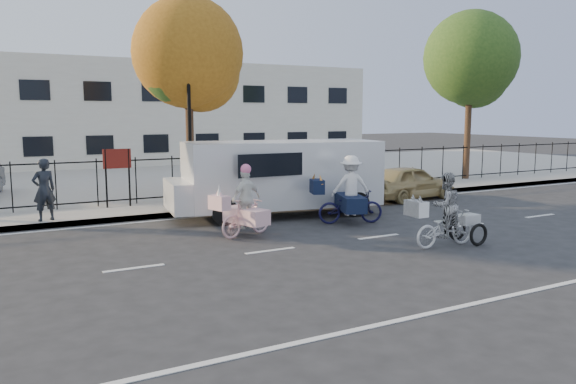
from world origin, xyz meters
TOP-DOWN VIEW (x-y plane):
  - ground at (0.00, 0.00)m, footprint 120.00×120.00m
  - road_markings at (0.00, 0.00)m, footprint 60.00×9.52m
  - curb at (0.00, 5.05)m, footprint 60.00×0.10m
  - sidewalk at (0.00, 6.10)m, footprint 60.00×2.20m
  - parking_lot at (0.00, 15.00)m, footprint 60.00×15.60m
  - iron_fence at (0.00, 7.20)m, footprint 58.00×0.06m
  - building at (0.00, 25.00)m, footprint 34.00×10.00m
  - lamppost at (0.50, 6.80)m, footprint 0.36×0.36m
  - street_sign at (-1.85, 6.80)m, footprint 0.85×0.06m
  - zebra_trike at (3.71, -1.52)m, footprint 1.98×0.75m
  - unicorn_bike at (0.13, 1.63)m, footprint 1.83×1.32m
  - bull_bike at (3.35, 1.78)m, footprint 2.09×1.48m
  - white_van at (2.21, 3.80)m, footprint 6.49×2.92m
  - gold_sedan at (7.73, 4.41)m, footprint 3.75×1.84m
  - pedestrian at (-4.09, 5.40)m, footprint 0.70×0.56m
  - lot_car_d at (3.89, 10.36)m, footprint 2.57×3.74m
  - tree_mid at (1.12, 8.26)m, footprint 3.84×3.84m
  - tree_east at (13.64, 7.36)m, footprint 4.08×4.08m

SIDE VIEW (x-z plane):
  - ground at x=0.00m, z-range 0.00..0.00m
  - road_markings at x=0.00m, z-range 0.00..0.01m
  - curb at x=0.00m, z-range 0.00..0.15m
  - sidewalk at x=0.00m, z-range 0.00..0.15m
  - parking_lot at x=0.00m, z-range 0.00..0.15m
  - gold_sedan at x=7.73m, z-range 0.00..1.23m
  - zebra_trike at x=3.71m, z-range -0.19..1.51m
  - unicorn_bike at x=0.13m, z-range -0.23..1.57m
  - lot_car_d at x=3.89m, z-range 0.15..1.33m
  - bull_bike at x=3.35m, z-range -0.19..1.70m
  - iron_fence at x=0.00m, z-range 0.15..1.65m
  - pedestrian at x=-4.09m, z-range 0.15..1.84m
  - white_van at x=2.21m, z-range 0.12..2.33m
  - street_sign at x=-1.85m, z-range 0.52..2.32m
  - building at x=0.00m, z-range 0.00..6.00m
  - lamppost at x=0.50m, z-range 0.95..5.28m
  - tree_mid at x=1.12m, z-range 1.41..8.44m
  - tree_east at x=13.64m, z-range 1.50..8.98m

